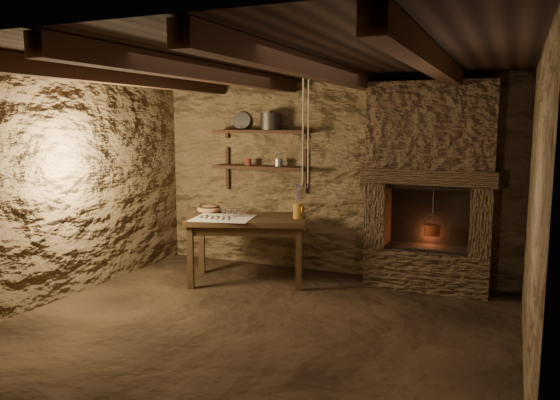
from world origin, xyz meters
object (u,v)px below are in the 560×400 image
at_px(stoneware_jug, 298,203).
at_px(red_pot, 432,229).
at_px(wooden_bowl, 209,209).
at_px(iron_stockpot, 271,122).
at_px(work_table, 248,247).

height_order(stoneware_jug, red_pot, stoneware_jug).
bearing_deg(stoneware_jug, red_pot, 25.13).
height_order(wooden_bowl, iron_stockpot, iron_stockpot).
relative_size(wooden_bowl, red_pot, 0.55).
bearing_deg(work_table, stoneware_jug, -5.87).
xyz_separation_m(stoneware_jug, iron_stockpot, (-0.57, 0.50, 0.92)).
bearing_deg(stoneware_jug, work_table, -155.40).
bearing_deg(wooden_bowl, red_pot, 8.89).
distance_m(wooden_bowl, iron_stockpot, 1.32).
distance_m(work_table, red_pot, 2.11).
bearing_deg(red_pot, iron_stockpot, 176.59).
bearing_deg(wooden_bowl, iron_stockpot, 41.85).
xyz_separation_m(work_table, red_pot, (2.03, 0.52, 0.28)).
relative_size(work_table, iron_stockpot, 6.03).
relative_size(stoneware_jug, red_pot, 0.75).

